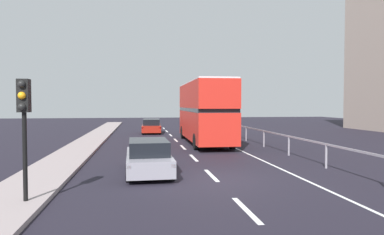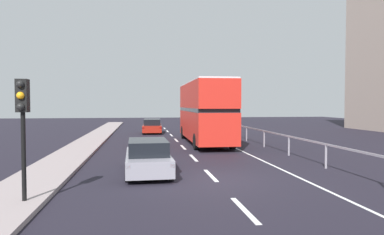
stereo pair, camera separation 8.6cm
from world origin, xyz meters
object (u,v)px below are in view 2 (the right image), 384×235
hatchback_car_near (148,157)px  traffic_signal_pole (22,110)px  double_decker_bus_red (205,111)px  sedan_car_ahead (152,126)px

hatchback_car_near → traffic_signal_pole: traffic_signal_pole is taller
double_decker_bus_red → sedan_car_ahead: 10.01m
double_decker_bus_red → traffic_signal_pole: 16.26m
double_decker_bus_red → hatchback_car_near: size_ratio=2.24×
double_decker_bus_red → hatchback_car_near: bearing=-111.8°
traffic_signal_pole → hatchback_car_near: bearing=50.0°
sedan_car_ahead → traffic_signal_pole: bearing=-97.7°
double_decker_bus_red → traffic_signal_pole: size_ratio=3.06×
hatchback_car_near → traffic_signal_pole: bearing=-131.3°
sedan_car_ahead → double_decker_bus_red: bearing=-67.2°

